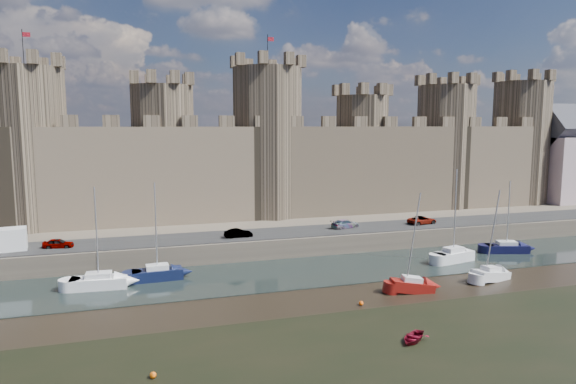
# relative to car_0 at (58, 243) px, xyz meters

# --- Properties ---
(ground) EXTENTS (160.00, 160.00, 0.00)m
(ground) POSITION_rel_car_0_xyz_m (27.16, -33.48, -3.08)
(ground) COLOR black
(ground) RESTS_ON ground
(water_channel) EXTENTS (160.00, 12.00, 0.08)m
(water_channel) POSITION_rel_car_0_xyz_m (27.16, -9.48, -3.04)
(water_channel) COLOR black
(water_channel) RESTS_ON ground
(quay) EXTENTS (160.00, 60.00, 2.50)m
(quay) POSITION_rel_car_0_xyz_m (27.16, 26.52, -1.83)
(quay) COLOR #4C443A
(quay) RESTS_ON ground
(road) EXTENTS (160.00, 7.00, 0.10)m
(road) POSITION_rel_car_0_xyz_m (27.16, 0.52, -0.53)
(road) COLOR black
(road) RESTS_ON quay
(castle) EXTENTS (108.50, 11.00, 29.00)m
(castle) POSITION_rel_car_0_xyz_m (26.52, 14.52, 8.59)
(castle) COLOR #42382B
(castle) RESTS_ON quay
(car_0) EXTENTS (3.57, 1.90, 1.16)m
(car_0) POSITION_rel_car_0_xyz_m (0.00, 0.00, 0.00)
(car_0) COLOR gray
(car_0) RESTS_ON quay
(car_1) EXTENTS (3.59, 1.37, 1.17)m
(car_1) POSITION_rel_car_0_xyz_m (21.17, -0.65, 0.01)
(car_1) COLOR gray
(car_1) RESTS_ON quay
(car_2) EXTENTS (4.56, 2.85, 1.23)m
(car_2) POSITION_rel_car_0_xyz_m (36.63, 1.04, 0.04)
(car_2) COLOR gray
(car_2) RESTS_ON quay
(car_3) EXTENTS (4.64, 2.73, 1.21)m
(car_3) POSITION_rel_car_0_xyz_m (48.35, 0.36, 0.03)
(car_3) COLOR gray
(car_3) RESTS_ON quay
(sailboat_0) EXTENTS (5.77, 2.61, 10.51)m
(sailboat_0) POSITION_rel_car_0_xyz_m (4.84, -9.10, -2.26)
(sailboat_0) COLOR white
(sailboat_0) RESTS_ON ground
(sailboat_1) EXTENTS (5.39, 2.30, 10.62)m
(sailboat_1) POSITION_rel_car_0_xyz_m (10.75, -7.85, -2.25)
(sailboat_1) COLOR black
(sailboat_1) RESTS_ON ground
(sailboat_2) EXTENTS (5.59, 3.08, 11.40)m
(sailboat_2) POSITION_rel_car_0_xyz_m (45.95, -10.78, -2.19)
(sailboat_2) COLOR white
(sailboat_2) RESTS_ON ground
(sailboat_3) EXTENTS (5.78, 3.57, 9.47)m
(sailboat_3) POSITION_rel_car_0_xyz_m (55.41, -8.88, -2.33)
(sailboat_3) COLOR black
(sailboat_3) RESTS_ON ground
(sailboat_4) EXTENTS (4.56, 2.40, 10.14)m
(sailboat_4) POSITION_rel_car_0_xyz_m (35.13, -19.39, -2.33)
(sailboat_4) COLOR maroon
(sailboat_4) RESTS_ON ground
(sailboat_5) EXTENTS (4.88, 2.85, 9.90)m
(sailboat_5) POSITION_rel_car_0_xyz_m (45.34, -18.44, -2.36)
(sailboat_5) COLOR silver
(sailboat_5) RESTS_ON ground
(dinghy_4) EXTENTS (3.36, 3.22, 0.57)m
(dinghy_4) POSITION_rel_car_0_xyz_m (28.96, -30.04, -2.79)
(dinghy_4) COLOR maroon
(dinghy_4) RESTS_ON ground
(buoy_0) EXTENTS (0.46, 0.46, 0.46)m
(buoy_0) POSITION_rel_car_0_xyz_m (9.35, -30.13, -2.85)
(buoy_0) COLOR #EF5E0A
(buoy_0) RESTS_ON ground
(buoy_1) EXTENTS (0.44, 0.44, 0.44)m
(buoy_1) POSITION_rel_car_0_xyz_m (28.54, -21.48, -2.86)
(buoy_1) COLOR #FF580B
(buoy_1) RESTS_ON ground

